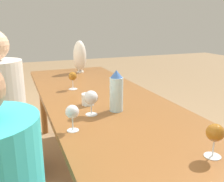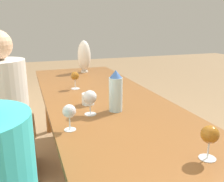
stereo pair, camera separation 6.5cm
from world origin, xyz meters
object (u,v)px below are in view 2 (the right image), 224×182
(vase, at_px, (84,56))
(wine_glass_3, at_px, (69,112))
(wine_glass_1, at_px, (90,98))
(wine_glass_0, at_px, (75,76))
(person_far, at_px, (6,103))
(water_tumbler, at_px, (88,99))
(water_bottle, at_px, (116,91))
(wine_glass_2, at_px, (210,135))

(vase, xyz_separation_m, wine_glass_3, (-1.47, 0.42, -0.08))
(vase, distance_m, wine_glass_1, 1.31)
(vase, height_order, wine_glass_0, vase)
(wine_glass_3, distance_m, person_far, 0.94)
(vase, relative_size, wine_glass_1, 2.31)
(water_tumbler, relative_size, wine_glass_3, 0.60)
(water_bottle, xyz_separation_m, person_far, (0.66, 0.68, -0.21))
(water_tumbler, bearing_deg, wine_glass_1, 169.93)
(water_tumbler, bearing_deg, vase, -12.04)
(water_bottle, bearing_deg, wine_glass_2, -166.44)
(wine_glass_1, height_order, person_far, person_far)
(wine_glass_2, xyz_separation_m, wine_glass_3, (0.46, 0.48, -0.00))
(wine_glass_2, bearing_deg, water_tumbler, 19.15)
(water_bottle, height_order, vase, vase)
(water_tumbler, relative_size, wine_glass_2, 0.58)
(water_tumbler, bearing_deg, wine_glass_2, -160.85)
(wine_glass_3, bearing_deg, wine_glass_1, -40.19)
(water_bottle, relative_size, person_far, 0.21)
(water_bottle, height_order, wine_glass_2, water_bottle)
(person_far, bearing_deg, wine_glass_0, -95.60)
(water_bottle, distance_m, wine_glass_3, 0.37)
(water_tumbler, distance_m, vase, 1.13)
(wine_glass_0, xyz_separation_m, wine_glass_1, (-0.62, 0.03, 0.00))
(water_tumbler, bearing_deg, wine_glass_0, 0.27)
(water_tumbler, distance_m, person_far, 0.74)
(wine_glass_0, bearing_deg, water_tumbler, -179.73)
(person_far, bearing_deg, wine_glass_3, -156.99)
(wine_glass_0, distance_m, wine_glass_3, 0.82)
(vase, height_order, wine_glass_2, vase)
(wine_glass_0, bearing_deg, wine_glass_1, 177.08)
(vase, xyz_separation_m, wine_glass_1, (-1.28, 0.27, -0.07))
(wine_glass_0, bearing_deg, wine_glass_2, -166.98)
(person_far, bearing_deg, vase, -51.96)
(water_bottle, distance_m, vase, 1.28)
(wine_glass_1, bearing_deg, person_far, 37.66)
(water_tumbler, bearing_deg, wine_glass_3, 153.14)
(water_bottle, bearing_deg, person_far, 45.91)
(water_tumbler, distance_m, wine_glass_0, 0.43)
(wine_glass_1, relative_size, wine_glass_2, 1.04)
(water_bottle, distance_m, wine_glass_0, 0.62)
(person_far, bearing_deg, water_bottle, -134.09)
(vase, relative_size, wine_glass_3, 2.51)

